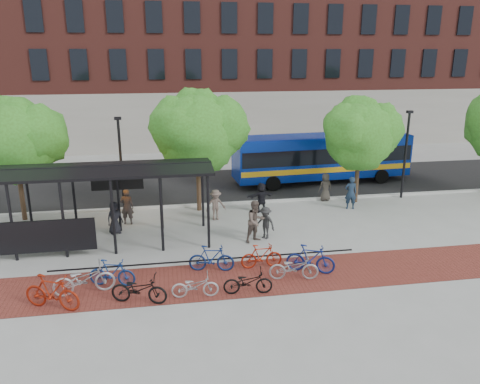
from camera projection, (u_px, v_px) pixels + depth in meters
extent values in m
plane|color=#9E9E99|center=(266.00, 228.00, 22.90)|extent=(160.00, 160.00, 0.00)
cube|color=black|center=(239.00, 184.00, 30.45)|extent=(160.00, 8.00, 0.01)
cube|color=#B7B7B2|center=(251.00, 202.00, 26.66)|extent=(160.00, 0.25, 0.12)
cube|color=maroon|center=(244.00, 278.00, 17.86)|extent=(24.00, 3.00, 0.01)
cube|color=black|center=(207.00, 270.00, 18.50)|extent=(12.00, 0.05, 0.95)
cube|color=maroon|center=(309.00, 33.00, 46.15)|extent=(55.00, 14.00, 20.00)
cylinder|color=black|center=(12.00, 223.00, 18.93)|extent=(0.12, 0.12, 3.30)
cylinder|color=black|center=(29.00, 203.00, 21.48)|extent=(0.12, 0.12, 3.30)
cylinder|color=black|center=(63.00, 220.00, 19.25)|extent=(0.12, 0.12, 3.30)
cylinder|color=black|center=(74.00, 200.00, 21.80)|extent=(0.12, 0.12, 3.30)
cylinder|color=black|center=(113.00, 217.00, 19.56)|extent=(0.12, 0.12, 3.30)
cylinder|color=black|center=(118.00, 198.00, 22.11)|extent=(0.12, 0.12, 3.30)
cylinder|color=black|center=(162.00, 215.00, 19.88)|extent=(0.12, 0.12, 3.30)
cylinder|color=black|center=(161.00, 196.00, 22.43)|extent=(0.12, 0.12, 3.30)
cylinder|color=black|center=(208.00, 212.00, 20.20)|extent=(0.12, 0.12, 3.30)
cylinder|color=black|center=(203.00, 194.00, 22.75)|extent=(0.12, 0.12, 3.30)
cube|color=black|center=(39.00, 237.00, 19.23)|extent=(4.50, 0.08, 1.40)
cube|color=black|center=(87.00, 173.00, 19.50)|extent=(10.60, 1.65, 0.29)
cube|color=black|center=(91.00, 165.00, 20.82)|extent=(10.60, 1.65, 0.29)
cube|color=black|center=(94.00, 170.00, 21.60)|extent=(9.00, 0.10, 0.40)
cube|color=black|center=(117.00, 182.00, 21.99)|extent=(2.40, 0.12, 0.70)
cube|color=#FF7200|center=(118.00, 182.00, 22.07)|extent=(2.20, 0.02, 0.55)
cylinder|color=#382619|center=(22.00, 197.00, 23.76)|extent=(0.24, 0.24, 2.38)
sphere|color=#33661B|center=(14.00, 143.00, 22.96)|extent=(4.00, 4.00, 4.00)
sphere|color=#33661B|center=(36.00, 136.00, 23.22)|extent=(3.20, 3.20, 3.20)
sphere|color=#33661B|center=(17.00, 126.00, 23.12)|extent=(2.80, 2.80, 2.80)
cylinder|color=#382619|center=(199.00, 188.00, 25.17)|extent=(0.24, 0.24, 2.52)
sphere|color=#33661B|center=(197.00, 134.00, 24.33)|extent=(4.20, 4.20, 4.20)
sphere|color=#33661B|center=(217.00, 127.00, 24.59)|extent=(3.36, 3.36, 3.36)
sphere|color=#33661B|center=(181.00, 127.00, 23.79)|extent=(3.15, 3.15, 3.15)
sphere|color=#33661B|center=(198.00, 117.00, 24.49)|extent=(2.94, 2.94, 2.94)
cylinder|color=#382619|center=(357.00, 183.00, 26.64)|extent=(0.24, 0.24, 2.27)
sphere|color=#33661B|center=(360.00, 136.00, 25.87)|extent=(3.80, 3.80, 3.80)
sphere|color=#33661B|center=(375.00, 130.00, 26.13)|extent=(3.04, 3.04, 3.04)
sphere|color=#33661B|center=(350.00, 130.00, 25.35)|extent=(2.85, 2.85, 2.85)
sphere|color=#33661B|center=(360.00, 121.00, 26.03)|extent=(2.66, 2.66, 2.66)
cylinder|color=black|center=(121.00, 167.00, 24.46)|extent=(0.14, 0.14, 5.00)
cube|color=black|center=(118.00, 118.00, 23.73)|extent=(0.35, 0.20, 0.15)
cylinder|color=black|center=(405.00, 156.00, 27.01)|extent=(0.14, 0.14, 5.00)
cube|color=black|center=(410.00, 112.00, 26.27)|extent=(0.35, 0.20, 0.15)
cube|color=navy|center=(322.00, 156.00, 30.55)|extent=(11.72, 3.25, 2.65)
cube|color=black|center=(322.00, 153.00, 30.49)|extent=(11.49, 3.27, 0.97)
cube|color=gold|center=(321.00, 166.00, 30.74)|extent=(11.61, 3.29, 0.34)
cube|color=navy|center=(323.00, 136.00, 30.18)|extent=(11.47, 2.98, 0.17)
cylinder|color=black|center=(273.00, 183.00, 28.95)|extent=(0.94, 0.33, 0.93)
cylinder|color=black|center=(262.00, 174.00, 31.29)|extent=(0.94, 0.33, 0.93)
cylinder|color=black|center=(381.00, 176.00, 30.57)|extent=(0.94, 0.33, 0.93)
cylinder|color=black|center=(363.00, 168.00, 32.91)|extent=(0.94, 0.33, 0.93)
imported|color=maroon|center=(52.00, 292.00, 15.57)|extent=(2.12, 1.36, 1.24)
imported|color=#9C9B9E|center=(84.00, 279.00, 16.59)|extent=(2.24, 1.10, 1.13)
imported|color=navy|center=(112.00, 273.00, 17.14)|extent=(1.81, 0.92, 1.05)
imported|color=black|center=(139.00, 289.00, 15.99)|extent=(2.09, 1.22, 1.04)
imported|color=#A0A0A3|center=(195.00, 286.00, 16.38)|extent=(1.70, 0.68, 0.87)
imported|color=navy|center=(211.00, 258.00, 18.31)|extent=(1.86, 0.85, 1.08)
imported|color=black|center=(248.00, 282.00, 16.61)|extent=(1.81, 0.79, 0.92)
imported|color=#9B220E|center=(261.00, 256.00, 18.60)|extent=(1.67, 0.49, 1.00)
imported|color=gray|center=(294.00, 267.00, 17.65)|extent=(1.96, 0.94, 0.99)
imported|color=navy|center=(311.00, 259.00, 18.18)|extent=(1.96, 1.27, 1.15)
imported|color=black|center=(115.00, 218.00, 22.03)|extent=(0.92, 0.85, 1.58)
imported|color=#382F2D|center=(127.00, 207.00, 23.24)|extent=(0.74, 0.56, 1.82)
imported|color=brown|center=(216.00, 205.00, 23.85)|extent=(1.12, 0.76, 1.60)
imported|color=black|center=(261.00, 197.00, 25.04)|extent=(1.57, 0.77, 1.62)
imported|color=#38332D|center=(325.00, 187.00, 26.94)|extent=(0.86, 0.62, 1.62)
imported|color=#1A2B3E|center=(351.00, 193.00, 25.51)|extent=(0.72, 0.53, 1.82)
imported|color=brown|center=(256.00, 221.00, 21.07)|extent=(1.17, 1.07, 1.94)
imported|color=#282828|center=(265.00, 223.00, 21.47)|extent=(1.09, 1.11, 1.53)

